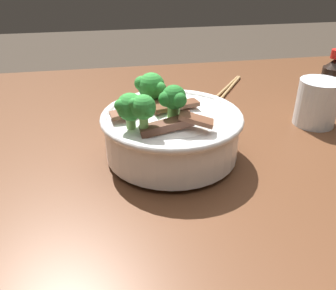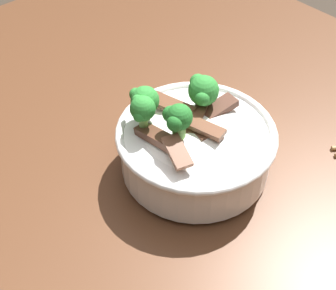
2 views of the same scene
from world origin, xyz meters
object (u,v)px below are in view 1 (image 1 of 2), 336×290
(drinking_glass, at_px, (316,105))
(chopsticks_pair, at_px, (226,91))
(rice_bowl, at_px, (171,129))
(soy_sauce_bottle, at_px, (331,81))

(drinking_glass, xyz_separation_m, chopsticks_pair, (0.11, -0.20, -0.04))
(rice_bowl, distance_m, chopsticks_pair, 0.34)
(rice_bowl, height_order, drinking_glass, rice_bowl)
(drinking_glass, distance_m, soy_sauce_bottle, 0.12)
(rice_bowl, relative_size, chopsticks_pair, 1.14)
(drinking_glass, relative_size, chopsticks_pair, 0.45)
(drinking_glass, bearing_deg, soy_sauce_bottle, -133.56)
(rice_bowl, distance_m, soy_sauce_bottle, 0.42)
(chopsticks_pair, relative_size, soy_sauce_bottle, 1.61)
(soy_sauce_bottle, bearing_deg, rice_bowl, 22.58)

